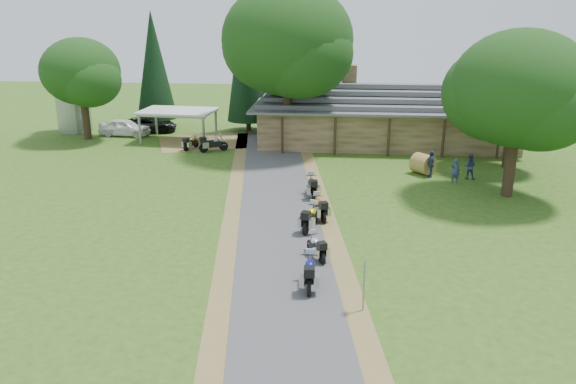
# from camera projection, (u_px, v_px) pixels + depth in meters

# --- Properties ---
(ground) EXTENTS (120.00, 120.00, 0.00)m
(ground) POSITION_uv_depth(u_px,v_px,m) (282.00, 265.00, 24.39)
(ground) COLOR #2E4F16
(ground) RESTS_ON ground
(driveway) EXTENTS (51.95, 51.95, 0.00)m
(driveway) POSITION_uv_depth(u_px,v_px,m) (280.00, 230.00, 28.22)
(driveway) COLOR #474649
(driveway) RESTS_ON ground
(lodge) EXTENTS (21.40, 9.40, 4.90)m
(lodge) POSITION_uv_depth(u_px,v_px,m) (385.00, 113.00, 45.79)
(lodge) COLOR brown
(lodge) RESTS_ON ground
(silo) EXTENTS (2.96, 2.96, 5.98)m
(silo) POSITION_uv_depth(u_px,v_px,m) (72.00, 98.00, 49.92)
(silo) COLOR gray
(silo) RESTS_ON ground
(carport) EXTENTS (6.30, 4.46, 2.60)m
(carport) POSITION_uv_depth(u_px,v_px,m) (179.00, 126.00, 46.76)
(carport) COLOR silver
(carport) RESTS_ON ground
(car_white_sedan) EXTENTS (2.81, 5.76, 1.86)m
(car_white_sedan) POSITION_uv_depth(u_px,v_px,m) (124.00, 125.00, 48.78)
(car_white_sedan) COLOR white
(car_white_sedan) RESTS_ON ground
(car_dark_suv) EXTENTS (3.51, 5.81, 2.08)m
(car_dark_suv) POSITION_uv_depth(u_px,v_px,m) (148.00, 121.00, 50.13)
(car_dark_suv) COLOR black
(car_dark_suv) RESTS_ON ground
(motorcycle_row_a) EXTENTS (0.71, 2.02, 1.37)m
(motorcycle_row_a) POSITION_uv_depth(u_px,v_px,m) (310.00, 271.00, 22.35)
(motorcycle_row_a) COLOR navy
(motorcycle_row_a) RESTS_ON ground
(motorcycle_row_b) EXTENTS (1.22, 1.78, 1.16)m
(motorcycle_row_b) POSITION_uv_depth(u_px,v_px,m) (316.00, 246.00, 24.92)
(motorcycle_row_b) COLOR #B5B7BE
(motorcycle_row_b) RESTS_ON ground
(motorcycle_row_c) EXTENTS (1.12, 2.10, 1.37)m
(motorcycle_row_c) POSITION_uv_depth(u_px,v_px,m) (310.00, 217.00, 28.13)
(motorcycle_row_c) COLOR #E2CB00
(motorcycle_row_c) RESTS_ON ground
(motorcycle_row_d) EXTENTS (1.19, 2.00, 1.30)m
(motorcycle_row_d) POSITION_uv_depth(u_px,v_px,m) (320.00, 206.00, 29.67)
(motorcycle_row_d) COLOR #B84F0F
(motorcycle_row_d) RESTS_ON ground
(motorcycle_row_e) EXTENTS (0.99, 2.07, 1.36)m
(motorcycle_row_e) POSITION_uv_depth(u_px,v_px,m) (312.00, 185.00, 33.13)
(motorcycle_row_e) COLOR black
(motorcycle_row_e) RESTS_ON ground
(motorcycle_carport_a) EXTENTS (1.11, 1.82, 1.18)m
(motorcycle_carport_a) POSITION_uv_depth(u_px,v_px,m) (191.00, 142.00, 44.17)
(motorcycle_carport_a) COLOR gold
(motorcycle_carport_a) RESTS_ON ground
(motorcycle_carport_b) EXTENTS (2.11, 1.53, 1.39)m
(motorcycle_carport_b) POSITION_uv_depth(u_px,v_px,m) (213.00, 143.00, 43.44)
(motorcycle_carport_b) COLOR gray
(motorcycle_carport_b) RESTS_ON ground
(person_a) EXTENTS (0.57, 0.43, 1.89)m
(person_a) POSITION_uv_depth(u_px,v_px,m) (455.00, 168.00, 35.62)
(person_a) COLOR navy
(person_a) RESTS_ON ground
(person_b) EXTENTS (0.63, 0.51, 1.94)m
(person_b) POSITION_uv_depth(u_px,v_px,m) (470.00, 164.00, 36.43)
(person_b) COLOR navy
(person_b) RESTS_ON ground
(person_c) EXTENTS (0.43, 0.60, 2.09)m
(person_c) POSITION_uv_depth(u_px,v_px,m) (431.00, 162.00, 36.78)
(person_c) COLOR navy
(person_c) RESTS_ON ground
(hay_bale) EXTENTS (1.84, 1.83, 1.36)m
(hay_bale) POSITION_uv_depth(u_px,v_px,m) (423.00, 164.00, 37.65)
(hay_bale) COLOR olive
(hay_bale) RESTS_ON ground
(sign_post) EXTENTS (0.37, 0.06, 2.07)m
(sign_post) POSITION_uv_depth(u_px,v_px,m) (364.00, 286.00, 20.41)
(sign_post) COLOR gray
(sign_post) RESTS_ON ground
(oak_lodge_left) EXTENTS (9.83, 9.83, 13.56)m
(oak_lodge_left) POSITION_uv_depth(u_px,v_px,m) (287.00, 62.00, 42.27)
(oak_lodge_left) COLOR #163810
(oak_lodge_left) RESTS_ON ground
(oak_lodge_right) EXTENTS (5.85, 5.85, 9.91)m
(oak_lodge_right) POSITION_uv_depth(u_px,v_px,m) (514.00, 96.00, 37.87)
(oak_lodge_right) COLOR #163810
(oak_lodge_right) RESTS_ON ground
(oak_driveway) EXTENTS (7.79, 7.79, 10.23)m
(oak_driveway) POSITION_uv_depth(u_px,v_px,m) (517.00, 110.00, 31.82)
(oak_driveway) COLOR #163810
(oak_driveway) RESTS_ON ground
(oak_silo) EXTENTS (6.46, 6.46, 9.15)m
(oak_silo) POSITION_uv_depth(u_px,v_px,m) (82.00, 85.00, 46.46)
(oak_silo) COLOR #163810
(oak_silo) RESTS_ON ground
(cedar_near) EXTENTS (3.77, 3.77, 13.83)m
(cedar_near) POSITION_uv_depth(u_px,v_px,m) (247.00, 53.00, 48.86)
(cedar_near) COLOR black
(cedar_near) RESTS_ON ground
(cedar_far) EXTENTS (3.64, 3.64, 10.53)m
(cedar_far) POSITION_uv_depth(u_px,v_px,m) (154.00, 71.00, 50.47)
(cedar_far) COLOR black
(cedar_far) RESTS_ON ground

